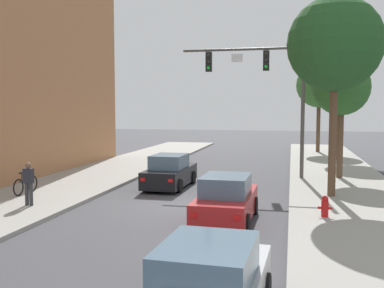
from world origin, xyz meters
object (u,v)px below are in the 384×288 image
Objects in this scene: pedestrian_sidewalk_left_walker at (29,182)px; street_tree_nearest at (335,45)px; bicycle_leaning at (26,185)px; traffic_signal_mast at (268,79)px; fire_hydrant at (325,206)px; street_tree_third at (339,82)px; street_tree_farthest at (319,85)px; car_following_red at (226,201)px; car_lead_black at (170,172)px; street_tree_second at (342,88)px.

street_tree_nearest is (11.33, 4.42, 5.35)m from pedestrian_sidewalk_left_walker.
street_tree_nearest reaches higher than bicycle_leaning.
fire_hydrant is (2.43, -8.60, -4.83)m from traffic_signal_mast.
street_tree_farthest is at bearing 99.96° from street_tree_third.
pedestrian_sidewalk_left_walker reaches higher than fire_hydrant.
street_tree_nearest is at bearing 51.19° from car_following_red.
street_tree_third is (5.30, 18.32, 4.89)m from car_following_red.
bicycle_leaning is 12.36m from fire_hydrant.
car_lead_black is at bearing -113.43° from street_tree_farthest.
fire_hydrant is at bearing 3.18° from pedestrian_sidewalk_left_walker.
car_following_red is 19.69m from street_tree_third.
pedestrian_sidewalk_left_walker is 0.26× the size of street_tree_second.
street_tree_third is (2.05, 17.46, 5.10)m from fire_hydrant.
fire_hydrant is (10.81, 0.60, -0.56)m from pedestrian_sidewalk_left_walker.
pedestrian_sidewalk_left_walker reaches higher than car_following_red.
street_tree_second is (1.36, 9.11, 4.37)m from fire_hydrant.
bicycle_leaning is 0.24× the size of street_tree_farthest.
car_lead_black is 0.52× the size of street_tree_nearest.
traffic_signal_mast is at bearing 85.08° from car_following_red.
car_lead_black is 20.45m from street_tree_farthest.
traffic_signal_mast is 10.56m from car_following_red.
car_following_red is 9.32m from bicycle_leaning.
street_tree_farthest is (7.88, 18.19, 5.00)m from car_lead_black.
street_tree_third is 1.00× the size of street_tree_farthest.
street_tree_farthest reaches higher than street_tree_second.
street_tree_farthest is at bearing 91.36° from street_tree_second.
car_following_red reaches higher than bicycle_leaning.
street_tree_farthest is (-1.03, 5.86, 0.11)m from street_tree_third.
street_tree_second is (12.17, 9.71, 3.81)m from pedestrian_sidewalk_left_walker.
pedestrian_sidewalk_left_walker is at bearing -54.28° from bicycle_leaning.
street_tree_second is (4.61, 9.97, 4.15)m from car_following_red.
street_tree_second reaches higher than pedestrian_sidewalk_left_walker.
car_lead_black is 8.56m from fire_hydrant.
street_tree_third is 5.95m from street_tree_farthest.
pedestrian_sidewalk_left_walker is at bearing 177.97° from car_following_red.
fire_hydrant is at bearing -36.75° from car_lead_black.
pedestrian_sidewalk_left_walker is at bearing -132.32° from traffic_signal_mast.
street_tree_farthest reaches higher than bicycle_leaning.
fire_hydrant is at bearing -96.71° from street_tree_third.
car_following_red is 11.75m from street_tree_second.
street_tree_nearest is (7.38, -1.30, 5.69)m from car_lead_black.
pedestrian_sidewalk_left_walker is 0.20× the size of street_tree_nearest.
traffic_signal_mast is 9.93m from street_tree_third.
street_tree_farthest is (4.27, 24.18, 5.00)m from car_following_red.
bicycle_leaning is at bearing -169.49° from street_tree_nearest.
traffic_signal_mast is at bearing 47.68° from pedestrian_sidewalk_left_walker.
traffic_signal_mast is at bearing -172.37° from street_tree_second.
street_tree_nearest is (3.77, 4.69, 5.69)m from car_following_red.
traffic_signal_mast is 1.76× the size of car_lead_black.
car_lead_black is at bearing -141.84° from traffic_signal_mast.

